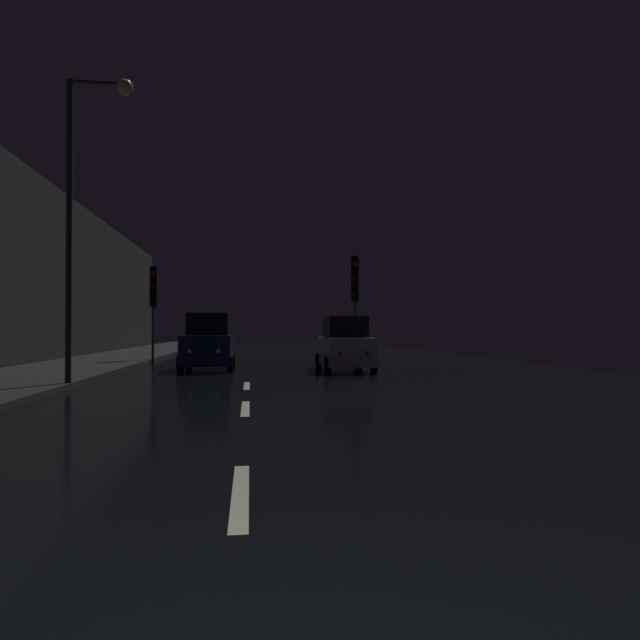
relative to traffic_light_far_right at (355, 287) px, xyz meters
The scene contains 9 objects.
ground 6.40m from the traffic_light_far_right, 144.49° to the left, with size 25.90×84.00×0.02m, color black.
sidewalk_left 12.08m from the traffic_light_far_right, 164.18° to the left, with size 4.40×84.00×0.15m, color #28282B.
building_facade_left 13.82m from the traffic_light_far_right, behind, with size 0.80×63.00×8.27m, color #2D2B28.
lane_centerline 14.01m from the traffic_light_far_right, 109.07° to the right, with size 0.16×12.71×0.01m.
traffic_light_far_right is the anchor object (origin of this frame).
traffic_light_far_left 9.79m from the traffic_light_far_right, 155.27° to the left, with size 0.37×0.48×4.51m.
streetlamp_overhead 11.95m from the traffic_light_far_right, 137.44° to the right, with size 1.70×0.44×8.24m.
car_approaching_headlights 6.48m from the traffic_light_far_right, behind, with size 2.00×4.33×2.18m.
car_parked_right_far 3.33m from the traffic_light_far_right, 110.17° to the right, with size 1.87×4.04×2.04m.
Camera 1 is at (0.09, -2.50, 1.55)m, focal length 32.52 mm.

